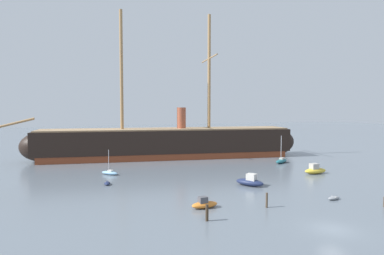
% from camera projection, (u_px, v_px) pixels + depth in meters
% --- Properties ---
extents(ground_plane, '(400.00, 400.00, 0.00)m').
position_uv_depth(ground_plane, '(332.00, 229.00, 33.58)').
color(ground_plane, slate).
extents(tall_ship, '(70.65, 19.56, 34.21)m').
position_uv_depth(tall_ship, '(167.00, 143.00, 80.40)').
color(tall_ship, brown).
rests_on(tall_ship, ground).
extents(motorboat_foreground_left, '(3.38, 1.49, 1.40)m').
position_uv_depth(motorboat_foreground_left, '(204.00, 204.00, 40.67)').
color(motorboat_foreground_left, orange).
rests_on(motorboat_foreground_left, ground).
extents(dinghy_foreground_right, '(1.95, 0.98, 0.45)m').
position_uv_depth(dinghy_foreground_right, '(334.00, 198.00, 44.33)').
color(dinghy_foreground_right, gray).
rests_on(dinghy_foreground_right, ground).
extents(motorboat_near_centre, '(4.01, 4.83, 1.90)m').
position_uv_depth(motorboat_near_centre, '(250.00, 181.00, 52.15)').
color(motorboat_near_centre, '#1E284C').
rests_on(motorboat_near_centre, ground).
extents(dinghy_mid_left, '(1.23, 2.18, 0.49)m').
position_uv_depth(dinghy_mid_left, '(107.00, 183.00, 52.84)').
color(dinghy_mid_left, '#1E284C').
rests_on(dinghy_mid_left, ground).
extents(motorboat_mid_right, '(4.50, 1.95, 1.87)m').
position_uv_depth(motorboat_mid_right, '(315.00, 170.00, 61.62)').
color(motorboat_mid_right, gold).
rests_on(motorboat_mid_right, ground).
extents(sailboat_alongside_bow, '(3.06, 3.29, 4.50)m').
position_uv_depth(sailboat_alongside_bow, '(110.00, 173.00, 60.68)').
color(sailboat_alongside_bow, '#7FB2D6').
rests_on(sailboat_alongside_bow, ground).
extents(sailboat_alongside_stern, '(4.66, 3.46, 5.97)m').
position_uv_depth(sailboat_alongside_stern, '(281.00, 161.00, 73.27)').
color(sailboat_alongside_stern, '#236670').
rests_on(sailboat_alongside_stern, ground).
extents(dinghy_far_left, '(1.86, 1.98, 0.45)m').
position_uv_depth(dinghy_far_left, '(55.00, 160.00, 75.46)').
color(dinghy_far_left, '#236670').
rests_on(dinghy_far_left, ground).
extents(motorboat_far_right, '(3.98, 3.67, 1.61)m').
position_uv_depth(motorboat_far_right, '(277.00, 149.00, 93.20)').
color(motorboat_far_right, orange).
rests_on(motorboat_far_right, ground).
extents(dinghy_distant_centre, '(1.43, 2.35, 0.52)m').
position_uv_depth(dinghy_distant_centre, '(156.00, 149.00, 94.99)').
color(dinghy_distant_centre, gold).
rests_on(dinghy_distant_centre, ground).
extents(mooring_piling_left_pair, '(0.27, 0.27, 1.81)m').
position_uv_depth(mooring_piling_left_pair, '(267.00, 200.00, 40.81)').
color(mooring_piling_left_pair, '#4C3D2D').
rests_on(mooring_piling_left_pair, ground).
extents(mooring_piling_right_pair, '(0.32, 0.32, 1.77)m').
position_uv_depth(mooring_piling_right_pair, '(207.00, 213.00, 35.99)').
color(mooring_piling_right_pair, '#382B1E').
rests_on(mooring_piling_right_pair, ground).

